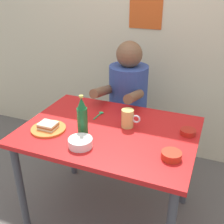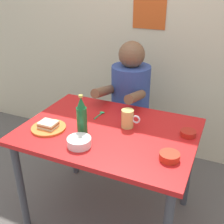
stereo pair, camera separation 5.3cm
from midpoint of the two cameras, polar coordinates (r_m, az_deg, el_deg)
The scene contains 13 objects.
ground_plane at distance 2.24m, azimuth 0.16°, elevation -20.22°, with size 6.00×6.00×0.00m, color #59544F.
wall_back at distance 2.56m, azimuth 10.27°, elevation 18.62°, with size 4.40×0.09×2.60m.
dining_table at distance 1.82m, azimuth 0.19°, elevation -6.10°, with size 1.10×0.80×0.74m.
stool at distance 2.51m, azimuth 4.15°, elevation -4.35°, with size 0.34×0.34×0.45m.
person_seated at distance 2.31m, azimuth 4.39°, elevation 4.43°, with size 0.33×0.56×0.72m.
plate_orange at distance 1.82m, azimuth -12.07°, elevation -3.20°, with size 0.22×0.22×0.01m, color orange.
sandwich at distance 1.81m, azimuth -12.14°, elevation -2.51°, with size 0.11×0.09×0.04m.
beer_mug at distance 1.78m, azimuth 4.11°, elevation -1.36°, with size 0.13×0.08×0.12m.
beer_bottle at distance 1.67m, azimuth -5.33°, elevation -1.06°, with size 0.06×0.06×0.26m.
sauce_bowl_chili at distance 1.53m, azimuth 12.69°, elevation -8.84°, with size 0.11×0.11×0.04m.
rice_bowl_white at distance 1.61m, azimuth -5.82°, elevation -6.08°, with size 0.14×0.14×0.05m.
sambal_bowl_red at distance 1.77m, azimuth 16.18°, elevation -4.18°, with size 0.10×0.10×0.03m.
spoon at distance 1.96m, azimuth -1.60°, elevation -0.37°, with size 0.04×0.12×0.01m.
Camera 2 is at (0.64, -1.40, 1.62)m, focal length 44.54 mm.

